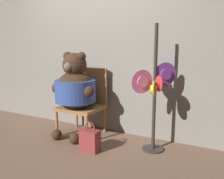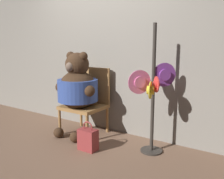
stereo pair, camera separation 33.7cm
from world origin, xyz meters
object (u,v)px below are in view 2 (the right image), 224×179
Objects in this scene: hat_display_rack at (153,92)px; handbag_on_ground at (88,139)px; teddy_bear at (77,88)px; chair at (88,99)px.

hat_display_rack is 1.04m from handbag_on_ground.
hat_display_rack is at bearing 2.83° from teddy_bear.
teddy_bear is 3.23× the size of handbag_on_ground.
teddy_bear is at bearing -99.89° from chair.
teddy_bear is 1.18m from hat_display_rack.
chair is at bearing 129.13° from handbag_on_ground.
chair reaches higher than handbag_on_ground.
chair is 1.19m from hat_display_rack.
hat_display_rack is (1.18, 0.06, 0.06)m from teddy_bear.
teddy_bear is at bearing 143.39° from handbag_on_ground.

